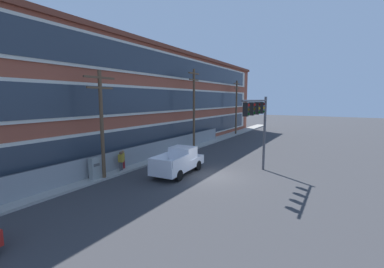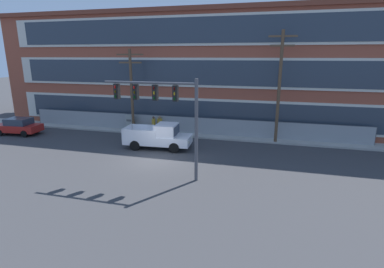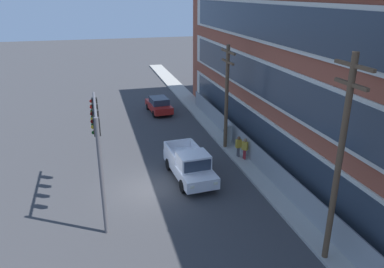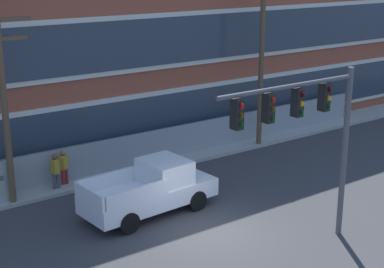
{
  "view_description": "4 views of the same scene",
  "coord_description": "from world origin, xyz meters",
  "px_view_note": "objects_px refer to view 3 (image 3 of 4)",
  "views": [
    {
      "loc": [
        -17.18,
        -8.09,
        5.82
      ],
      "look_at": [
        0.56,
        2.3,
        3.01
      ],
      "focal_mm": 24.0,
      "sensor_mm": 36.0,
      "label": 1
    },
    {
      "loc": [
        7.76,
        -18.79,
        7.24
      ],
      "look_at": [
        2.21,
        1.89,
        1.59
      ],
      "focal_mm": 28.0,
      "sensor_mm": 36.0,
      "label": 2
    },
    {
      "loc": [
        19.88,
        -2.69,
        11.17
      ],
      "look_at": [
        -0.82,
        2.88,
        3.02
      ],
      "focal_mm": 35.0,
      "sensor_mm": 36.0,
      "label": 3
    },
    {
      "loc": [
        -11.77,
        -15.12,
        9.41
      ],
      "look_at": [
        0.83,
        2.23,
        3.02
      ],
      "focal_mm": 55.0,
      "sensor_mm": 36.0,
      "label": 4
    }
  ],
  "objects_px": {
    "pickup_truck_white": "(190,165)",
    "utility_pole_midblock": "(340,157)",
    "sedan_red": "(159,105)",
    "pedestrian_near_cabinet": "(245,148)",
    "traffic_signal_mast": "(97,134)",
    "utility_pole_near_corner": "(227,93)",
    "pedestrian_by_fence": "(238,146)",
    "electrical_cabinet": "(227,135)"
  },
  "relations": [
    {
      "from": "pickup_truck_white",
      "to": "utility_pole_midblock",
      "type": "height_order",
      "value": "utility_pole_midblock"
    },
    {
      "from": "sedan_red",
      "to": "pedestrian_near_cabinet",
      "type": "bearing_deg",
      "value": 16.48
    },
    {
      "from": "pedestrian_near_cabinet",
      "to": "traffic_signal_mast",
      "type": "bearing_deg",
      "value": -67.3
    },
    {
      "from": "sedan_red",
      "to": "utility_pole_midblock",
      "type": "xyz_separation_m",
      "value": [
        23.34,
        3.2,
        4.21
      ]
    },
    {
      "from": "pickup_truck_white",
      "to": "sedan_red",
      "type": "xyz_separation_m",
      "value": [
        -14.37,
        0.63,
        -0.15
      ]
    },
    {
      "from": "sedan_red",
      "to": "utility_pole_midblock",
      "type": "relative_size",
      "value": 0.47
    },
    {
      "from": "sedan_red",
      "to": "pedestrian_near_cabinet",
      "type": "xyz_separation_m",
      "value": [
        12.71,
        3.76,
        0.18
      ]
    },
    {
      "from": "utility_pole_near_corner",
      "to": "pedestrian_by_fence",
      "type": "height_order",
      "value": "utility_pole_near_corner"
    },
    {
      "from": "sedan_red",
      "to": "utility_pole_near_corner",
      "type": "bearing_deg",
      "value": 17.34
    },
    {
      "from": "pickup_truck_white",
      "to": "utility_pole_midblock",
      "type": "bearing_deg",
      "value": 23.08
    },
    {
      "from": "pickup_truck_white",
      "to": "pedestrian_by_fence",
      "type": "xyz_separation_m",
      "value": [
        -2.16,
        4.12,
        0.02
      ]
    },
    {
      "from": "utility_pole_near_corner",
      "to": "pedestrian_near_cabinet",
      "type": "distance_m",
      "value": 4.22
    },
    {
      "from": "utility_pole_midblock",
      "to": "pedestrian_near_cabinet",
      "type": "relative_size",
      "value": 5.42
    },
    {
      "from": "utility_pole_near_corner",
      "to": "pedestrian_near_cabinet",
      "type": "relative_size",
      "value": 4.61
    },
    {
      "from": "traffic_signal_mast",
      "to": "utility_pole_near_corner",
      "type": "bearing_deg",
      "value": 125.33
    },
    {
      "from": "sedan_red",
      "to": "pedestrian_by_fence",
      "type": "distance_m",
      "value": 12.7
    },
    {
      "from": "traffic_signal_mast",
      "to": "pedestrian_near_cabinet",
      "type": "height_order",
      "value": "traffic_signal_mast"
    },
    {
      "from": "sedan_red",
      "to": "pedestrian_by_fence",
      "type": "xyz_separation_m",
      "value": [
        12.21,
        3.49,
        0.18
      ]
    },
    {
      "from": "sedan_red",
      "to": "pedestrian_by_fence",
      "type": "relative_size",
      "value": 2.54
    },
    {
      "from": "sedan_red",
      "to": "utility_pole_near_corner",
      "type": "relative_size",
      "value": 0.55
    },
    {
      "from": "utility_pole_midblock",
      "to": "pedestrian_by_fence",
      "type": "xyz_separation_m",
      "value": [
        -11.14,
        0.29,
        -4.03
      ]
    },
    {
      "from": "traffic_signal_mast",
      "to": "utility_pole_midblock",
      "type": "relative_size",
      "value": 0.66
    },
    {
      "from": "utility_pole_near_corner",
      "to": "pedestrian_by_fence",
      "type": "xyz_separation_m",
      "value": [
        1.95,
        0.29,
        -3.38
      ]
    },
    {
      "from": "traffic_signal_mast",
      "to": "sedan_red",
      "type": "distance_m",
      "value": 18.27
    },
    {
      "from": "utility_pole_midblock",
      "to": "electrical_cabinet",
      "type": "distance_m",
      "value": 14.23
    },
    {
      "from": "electrical_cabinet",
      "to": "pedestrian_near_cabinet",
      "type": "bearing_deg",
      "value": 4.15
    },
    {
      "from": "traffic_signal_mast",
      "to": "electrical_cabinet",
      "type": "xyz_separation_m",
      "value": [
        -7.09,
        9.62,
        -3.64
      ]
    },
    {
      "from": "pedestrian_by_fence",
      "to": "electrical_cabinet",
      "type": "bearing_deg",
      "value": 178.7
    },
    {
      "from": "pickup_truck_white",
      "to": "sedan_red",
      "type": "height_order",
      "value": "pickup_truck_white"
    },
    {
      "from": "pickup_truck_white",
      "to": "sedan_red",
      "type": "relative_size",
      "value": 1.26
    },
    {
      "from": "utility_pole_midblock",
      "to": "sedan_red",
      "type": "bearing_deg",
      "value": -172.2
    },
    {
      "from": "pedestrian_near_cabinet",
      "to": "utility_pole_near_corner",
      "type": "bearing_deg",
      "value": -167.17
    },
    {
      "from": "pickup_truck_white",
      "to": "pedestrian_near_cabinet",
      "type": "height_order",
      "value": "pickup_truck_white"
    },
    {
      "from": "pedestrian_near_cabinet",
      "to": "electrical_cabinet",
      "type": "bearing_deg",
      "value": -175.85
    },
    {
      "from": "pickup_truck_white",
      "to": "utility_pole_midblock",
      "type": "relative_size",
      "value": 0.59
    },
    {
      "from": "pedestrian_near_cabinet",
      "to": "pedestrian_by_fence",
      "type": "xyz_separation_m",
      "value": [
        -0.51,
        -0.27,
        0.0
      ]
    },
    {
      "from": "electrical_cabinet",
      "to": "pedestrian_by_fence",
      "type": "bearing_deg",
      "value": -1.3
    },
    {
      "from": "utility_pole_near_corner",
      "to": "pickup_truck_white",
      "type": "bearing_deg",
      "value": -42.95
    },
    {
      "from": "pedestrian_by_fence",
      "to": "utility_pole_midblock",
      "type": "bearing_deg",
      "value": -1.51
    },
    {
      "from": "traffic_signal_mast",
      "to": "pedestrian_by_fence",
      "type": "height_order",
      "value": "traffic_signal_mast"
    },
    {
      "from": "utility_pole_near_corner",
      "to": "electrical_cabinet",
      "type": "height_order",
      "value": "utility_pole_near_corner"
    },
    {
      "from": "utility_pole_midblock",
      "to": "pedestrian_near_cabinet",
      "type": "bearing_deg",
      "value": 176.96
    }
  ]
}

